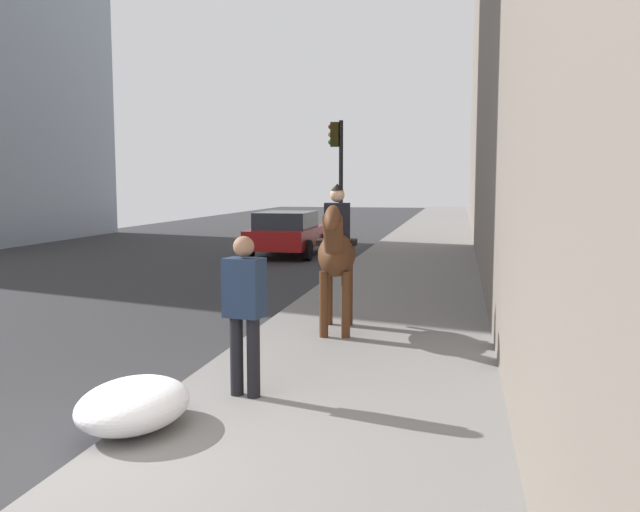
{
  "coord_description": "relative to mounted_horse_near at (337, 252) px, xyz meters",
  "views": [
    {
      "loc": [
        -4.72,
        -3.06,
        2.37
      ],
      "look_at": [
        4.0,
        -1.24,
        1.4
      ],
      "focal_mm": 37.94,
      "sensor_mm": 36.0,
      "label": 1
    }
  ],
  "objects": [
    {
      "name": "snow_pile_near",
      "position": [
        -4.34,
        1.1,
        -1.0
      ],
      "size": [
        1.26,
        0.97,
        0.44
      ],
      "primitive_type": "ellipsoid",
      "color": "white",
      "rests_on": "sidewalk_slab"
    },
    {
      "name": "traffic_light_near_curb",
      "position": [
        9.55,
        1.7,
        1.43
      ],
      "size": [
        0.2,
        0.44,
        4.15
      ],
      "color": "black",
      "rests_on": "ground"
    },
    {
      "name": "sidewalk_slab",
      "position": [
        -5.17,
        -0.52,
        -1.28
      ],
      "size": [
        120.0,
        3.55,
        0.12
      ],
      "primitive_type": "cube",
      "color": "slate",
      "rests_on": "ground"
    },
    {
      "name": "mounted_horse_near",
      "position": [
        0.0,
        0.0,
        0.0
      ],
      "size": [
        2.15,
        0.73,
        2.23
      ],
      "rotation": [
        0.0,
        0.0,
        3.26
      ],
      "color": "#4C2B16",
      "rests_on": "sidewalk_slab"
    },
    {
      "name": "car_near_lane",
      "position": [
        11.25,
        3.67,
        -0.58
      ],
      "size": [
        4.08,
        2.09,
        1.44
      ],
      "rotation": [
        0.0,
        0.0,
        0.0
      ],
      "color": "maroon",
      "rests_on": "ground"
    },
    {
      "name": "pedestrian_greeting",
      "position": [
        -3.24,
        0.39,
        -0.25
      ],
      "size": [
        0.33,
        0.44,
        1.7
      ],
      "rotation": [
        0.0,
        0.0,
        -0.19
      ],
      "color": "black",
      "rests_on": "sidewalk_slab"
    }
  ]
}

